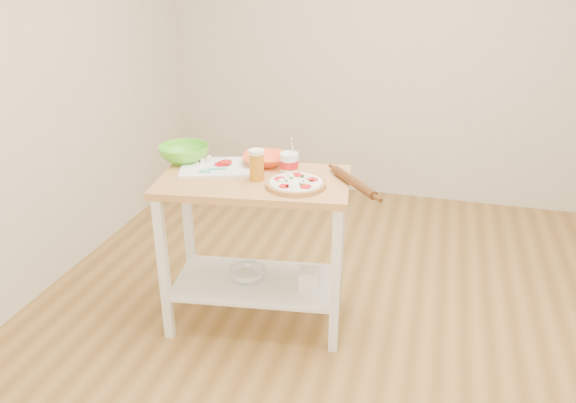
{
  "coord_description": "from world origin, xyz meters",
  "views": [
    {
      "loc": [
        0.35,
        -2.54,
        2.0
      ],
      "look_at": [
        -0.39,
        0.13,
        0.78
      ],
      "focal_mm": 35.0,
      "sensor_mm": 36.0,
      "label": 1
    }
  ],
  "objects_px": {
    "green_bowl": "(184,153)",
    "shelf_bin": "(309,278)",
    "prep_island": "(255,222)",
    "beer_pint": "(257,165)",
    "yogurt_tub": "(289,164)",
    "rolling_pin": "(353,182)",
    "spatula": "(212,170)",
    "knife": "(194,158)",
    "cutting_board": "(217,166)",
    "orange_bowl": "(264,159)",
    "pizza": "(296,183)",
    "shelf_glass_bowl": "(247,274)"
  },
  "relations": [
    {
      "from": "orange_bowl",
      "to": "green_bowl",
      "type": "distance_m",
      "value": 0.47
    },
    {
      "from": "green_bowl",
      "to": "prep_island",
      "type": "bearing_deg",
      "value": -18.83
    },
    {
      "from": "prep_island",
      "to": "shelf_bin",
      "type": "height_order",
      "value": "prep_island"
    },
    {
      "from": "pizza",
      "to": "rolling_pin",
      "type": "xyz_separation_m",
      "value": [
        0.29,
        0.07,
        0.01
      ]
    },
    {
      "from": "knife",
      "to": "pizza",
      "type": "bearing_deg",
      "value": -45.67
    },
    {
      "from": "prep_island",
      "to": "rolling_pin",
      "type": "xyz_separation_m",
      "value": [
        0.53,
        0.03,
        0.28
      ]
    },
    {
      "from": "prep_island",
      "to": "rolling_pin",
      "type": "height_order",
      "value": "rolling_pin"
    },
    {
      "from": "green_bowl",
      "to": "beer_pint",
      "type": "height_order",
      "value": "beer_pint"
    },
    {
      "from": "prep_island",
      "to": "cutting_board",
      "type": "bearing_deg",
      "value": 158.24
    },
    {
      "from": "cutting_board",
      "to": "shelf_bin",
      "type": "height_order",
      "value": "cutting_board"
    },
    {
      "from": "cutting_board",
      "to": "spatula",
      "type": "bearing_deg",
      "value": -104.67
    },
    {
      "from": "prep_island",
      "to": "shelf_glass_bowl",
      "type": "xyz_separation_m",
      "value": [
        -0.06,
        0.01,
        -0.35
      ]
    },
    {
      "from": "prep_island",
      "to": "orange_bowl",
      "type": "distance_m",
      "value": 0.37
    },
    {
      "from": "cutting_board",
      "to": "pizza",
      "type": "bearing_deg",
      "value": -34.54
    },
    {
      "from": "spatula",
      "to": "knife",
      "type": "distance_m",
      "value": 0.23
    },
    {
      "from": "beer_pint",
      "to": "rolling_pin",
      "type": "bearing_deg",
      "value": 4.56
    },
    {
      "from": "knife",
      "to": "spatula",
      "type": "bearing_deg",
      "value": -68.38
    },
    {
      "from": "beer_pint",
      "to": "rolling_pin",
      "type": "relative_size",
      "value": 0.42
    },
    {
      "from": "cutting_board",
      "to": "yogurt_tub",
      "type": "xyz_separation_m",
      "value": [
        0.42,
        0.01,
        0.05
      ]
    },
    {
      "from": "pizza",
      "to": "shelf_bin",
      "type": "bearing_deg",
      "value": 43.16
    },
    {
      "from": "rolling_pin",
      "to": "spatula",
      "type": "bearing_deg",
      "value": -179.36
    },
    {
      "from": "green_bowl",
      "to": "rolling_pin",
      "type": "bearing_deg",
      "value": -7.58
    },
    {
      "from": "beer_pint",
      "to": "shelf_bin",
      "type": "relative_size",
      "value": 1.48
    },
    {
      "from": "cutting_board",
      "to": "rolling_pin",
      "type": "relative_size",
      "value": 1.19
    },
    {
      "from": "pizza",
      "to": "yogurt_tub",
      "type": "xyz_separation_m",
      "value": [
        -0.08,
        0.16,
        0.04
      ]
    },
    {
      "from": "spatula",
      "to": "rolling_pin",
      "type": "relative_size",
      "value": 0.34
    },
    {
      "from": "yogurt_tub",
      "to": "prep_island",
      "type": "bearing_deg",
      "value": -146.19
    },
    {
      "from": "orange_bowl",
      "to": "green_bowl",
      "type": "height_order",
      "value": "green_bowl"
    },
    {
      "from": "beer_pint",
      "to": "rolling_pin",
      "type": "xyz_separation_m",
      "value": [
        0.51,
        0.04,
        -0.06
      ]
    },
    {
      "from": "beer_pint",
      "to": "yogurt_tub",
      "type": "bearing_deg",
      "value": 40.08
    },
    {
      "from": "knife",
      "to": "rolling_pin",
      "type": "distance_m",
      "value": 0.97
    },
    {
      "from": "pizza",
      "to": "orange_bowl",
      "type": "bearing_deg",
      "value": 133.67
    },
    {
      "from": "prep_island",
      "to": "cutting_board",
      "type": "xyz_separation_m",
      "value": [
        -0.26,
        0.1,
        0.27
      ]
    },
    {
      "from": "shelf_glass_bowl",
      "to": "pizza",
      "type": "bearing_deg",
      "value": -9.73
    },
    {
      "from": "orange_bowl",
      "to": "yogurt_tub",
      "type": "distance_m",
      "value": 0.21
    },
    {
      "from": "spatula",
      "to": "shelf_glass_bowl",
      "type": "xyz_separation_m",
      "value": [
        0.19,
        -0.01,
        -0.62
      ]
    },
    {
      "from": "orange_bowl",
      "to": "shelf_glass_bowl",
      "type": "xyz_separation_m",
      "value": [
        -0.05,
        -0.22,
        -0.64
      ]
    },
    {
      "from": "prep_island",
      "to": "beer_pint",
      "type": "distance_m",
      "value": 0.34
    },
    {
      "from": "yogurt_tub",
      "to": "rolling_pin",
      "type": "relative_size",
      "value": 0.54
    },
    {
      "from": "beer_pint",
      "to": "pizza",
      "type": "bearing_deg",
      "value": -8.5
    },
    {
      "from": "prep_island",
      "to": "beer_pint",
      "type": "xyz_separation_m",
      "value": [
        0.02,
        -0.01,
        0.34
      ]
    },
    {
      "from": "knife",
      "to": "green_bowl",
      "type": "bearing_deg",
      "value": 155.15
    },
    {
      "from": "prep_island",
      "to": "pizza",
      "type": "distance_m",
      "value": 0.37
    },
    {
      "from": "rolling_pin",
      "to": "shelf_glass_bowl",
      "type": "bearing_deg",
      "value": -177.83
    },
    {
      "from": "green_bowl",
      "to": "shelf_bin",
      "type": "distance_m",
      "value": 1.02
    },
    {
      "from": "shelf_glass_bowl",
      "to": "shelf_bin",
      "type": "height_order",
      "value": "shelf_bin"
    },
    {
      "from": "beer_pint",
      "to": "shelf_bin",
      "type": "height_order",
      "value": "beer_pint"
    },
    {
      "from": "pizza",
      "to": "cutting_board",
      "type": "bearing_deg",
      "value": 163.6
    },
    {
      "from": "spatula",
      "to": "orange_bowl",
      "type": "distance_m",
      "value": 0.31
    },
    {
      "from": "spatula",
      "to": "cutting_board",
      "type": "bearing_deg",
      "value": 68.73
    }
  ]
}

